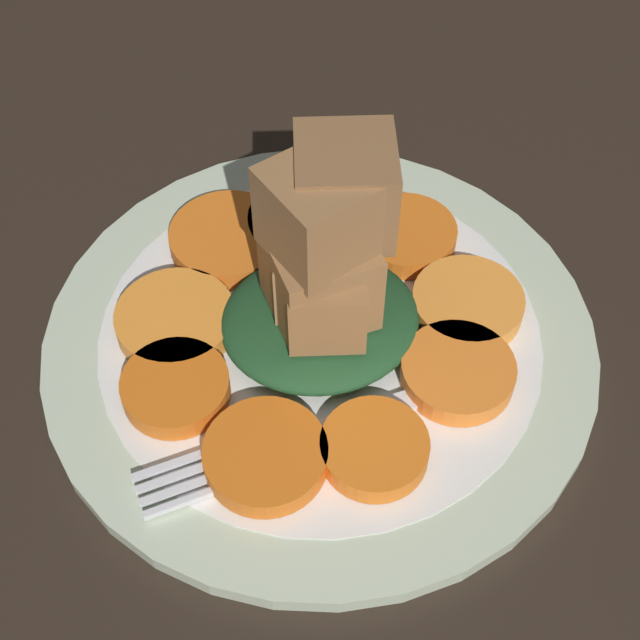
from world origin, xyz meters
The scene contains 13 objects.
table_slab centered at (0.00, 0.00, 1.00)cm, with size 120.00×120.00×2.00cm, color black.
plate centered at (0.00, 0.00, 2.52)cm, with size 28.64×28.64×1.05cm.
carrot_slice_0 centered at (6.22, 4.90, 3.69)cm, with size 5.60×5.60×1.19cm, color orange.
carrot_slice_1 centered at (1.09, 7.15, 3.69)cm, with size 6.65×6.65×1.19cm, color orange.
carrot_slice_2 centered at (-3.43, 7.13, 3.69)cm, with size 6.50×6.50×1.19cm, color orange.
carrot_slice_3 centered at (-7.13, 2.17, 3.69)cm, with size 6.18×6.18×1.19cm, color orange.
carrot_slice_4 centered at (-7.76, -1.97, 3.69)cm, with size 5.30×5.30×1.19cm, color orange.
carrot_slice_5 centered at (-4.33, -6.75, 3.69)cm, with size 5.81×5.81×1.19cm, color orange.
carrot_slice_6 centered at (0.63, -7.63, 3.69)cm, with size 5.10×5.10×1.19cm, color orange.
carrot_slice_7 centered at (5.84, -4.53, 3.69)cm, with size 5.66×5.66×1.19cm, color orange.
carrot_slice_8 centered at (7.82, -0.56, 3.69)cm, with size 5.84×5.84×1.19cm, color orange.
center_pile centered at (0.30, 0.12, 7.57)cm, with size 10.18×9.16×11.05cm.
fork centered at (-1.79, -5.99, 3.30)cm, with size 18.30×4.18×0.40cm.
Camera 1 is at (-6.95, -27.00, 39.81)cm, focal length 50.00 mm.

